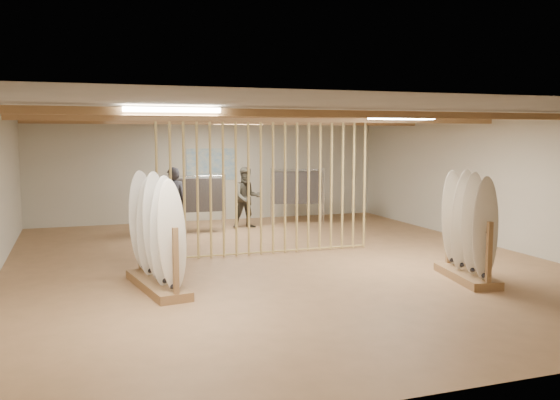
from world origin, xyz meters
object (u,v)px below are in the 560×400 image
object	(u,v)px
clothing_rack_b	(297,187)
shopper_a	(173,197)
clothing_rack_a	(197,195)
shopper_b	(247,194)
rack_left	(157,250)
rack_right	(467,244)

from	to	relation	value
clothing_rack_b	shopper_a	world-z (taller)	shopper_a
clothing_rack_a	shopper_a	bearing A→B (deg)	-157.30
shopper_a	clothing_rack_a	bearing A→B (deg)	-152.62
clothing_rack_a	clothing_rack_b	size ratio (longest dim) A/B	0.95
clothing_rack_a	shopper_b	world-z (taller)	shopper_b
rack_left	clothing_rack_b	distance (m)	7.46
rack_left	shopper_a	xyz separation A→B (m)	(1.06, 4.96, 0.31)
rack_left	shopper_b	distance (m)	6.32
shopper_b	shopper_a	bearing A→B (deg)	-163.38
shopper_a	shopper_b	xyz separation A→B (m)	(2.01, 0.56, -0.04)
rack_right	shopper_b	distance (m)	6.91
clothing_rack_b	shopper_b	size ratio (longest dim) A/B	0.85
rack_right	clothing_rack_a	bearing A→B (deg)	128.50
rack_left	clothing_rack_a	world-z (taller)	rack_left
rack_left	clothing_rack_b	bearing A→B (deg)	42.45
rack_right	shopper_b	bearing A→B (deg)	116.99
rack_right	rack_left	bearing A→B (deg)	178.22
rack_right	clothing_rack_b	world-z (taller)	rack_right
rack_right	clothing_rack_a	size ratio (longest dim) A/B	1.25
rack_left	rack_right	bearing A→B (deg)	-21.97
clothing_rack_a	shopper_a	xyz separation A→B (m)	(-0.62, -0.25, -0.01)
shopper_a	rack_left	bearing A→B (deg)	83.76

